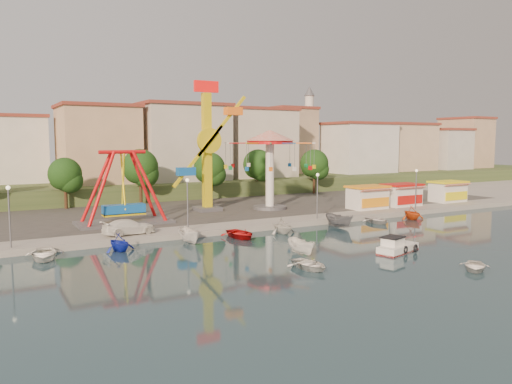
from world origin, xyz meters
TOP-DOWN VIEW (x-y plane):
  - ground at (0.00, 0.00)m, footprint 200.00×200.00m
  - quay_deck at (0.00, 62.00)m, footprint 200.00×100.00m
  - asphalt_pad at (0.00, 30.00)m, footprint 90.00×28.00m
  - hill_terrace at (0.00, 67.00)m, footprint 200.00×60.00m
  - pirate_ship_ride at (-12.42, 20.54)m, footprint 10.00×5.00m
  - kamikaze_tower at (-0.05, 25.05)m, footprint 6.84×3.10m
  - wave_swinger at (7.44, 22.72)m, footprint 11.60×11.60m
  - booth_left at (18.83, 16.49)m, footprint 5.40×3.78m
  - booth_mid at (25.08, 16.49)m, footprint 5.40×3.78m
  - booth_right at (34.45, 16.49)m, footprint 5.40×3.78m
  - lamp_post_0 at (-24.00, 13.00)m, footprint 0.14×0.14m
  - lamp_post_1 at (-8.00, 13.00)m, footprint 0.14×0.14m
  - lamp_post_2 at (8.00, 13.00)m, footprint 0.14×0.14m
  - lamp_post_3 at (24.00, 13.00)m, footprint 0.14×0.14m
  - tree_1 at (-16.00, 36.24)m, footprint 4.35×4.35m
  - tree_2 at (-6.00, 35.81)m, footprint 5.02×5.02m
  - tree_3 at (4.00, 34.36)m, footprint 4.68×4.68m
  - tree_4 at (14.00, 37.35)m, footprint 4.86×4.86m
  - tree_5 at (24.00, 35.54)m, footprint 4.83×4.83m
  - building_1 at (-21.33, 51.38)m, footprint 12.33×9.01m
  - building_2 at (-8.19, 51.96)m, footprint 11.95×9.28m
  - building_3 at (5.60, 48.80)m, footprint 12.59×10.50m
  - building_4 at (19.07, 52.20)m, footprint 10.75×9.23m
  - building_5 at (32.37, 50.33)m, footprint 12.77×10.96m
  - building_6 at (44.15, 48.77)m, footprint 8.23×8.98m
  - building_7 at (56.03, 53.70)m, footprint 11.59×10.93m
  - building_8 at (69.93, 47.19)m, footprint 12.84×9.28m
  - building_9 at (83.46, 49.95)m, footprint 12.95×9.17m
  - minaret at (36.00, 54.00)m, footprint 2.80×2.80m
  - cabin_motorboat at (5.02, -2.55)m, footprint 4.74×2.91m
  - rowboat_a at (-4.79, -3.39)m, footprint 2.75×3.68m
  - rowboat_b at (5.69, -9.76)m, footprint 3.78×3.62m
  - skiff at (-2.59, 0.82)m, footprint 1.47×3.61m
  - van at (-13.69, 14.00)m, footprint 5.30×2.71m
  - moored_boat_0 at (-21.81, 9.80)m, footprint 3.59×4.57m
  - moored_boat_1 at (-15.69, 9.80)m, footprint 3.33×3.61m
  - moored_boat_2 at (-9.09, 9.80)m, footprint 1.49×3.86m
  - moored_boat_3 at (-3.72, 9.80)m, footprint 3.13×4.28m
  - moored_boat_4 at (1.16, 9.80)m, footprint 2.96×3.36m
  - moored_boat_5 at (8.70, 9.80)m, footprint 1.84×4.13m
  - moored_boat_6 at (14.36, 9.80)m, footprint 2.76×3.70m
  - moored_boat_7 at (19.98, 9.80)m, footprint 3.46×3.79m

SIDE VIEW (x-z plane):
  - ground at x=0.00m, z-range 0.00..0.00m
  - quay_deck at x=0.00m, z-range 0.00..0.60m
  - rowboat_b at x=5.69m, z-range 0.00..0.64m
  - rowboat_a at x=-4.79m, z-range 0.00..0.73m
  - moored_boat_6 at x=14.36m, z-range 0.00..0.73m
  - cabin_motorboat at x=5.02m, z-range -0.36..1.20m
  - moored_boat_0 at x=-21.81m, z-range 0.00..0.86m
  - moored_boat_3 at x=-3.72m, z-range 0.00..0.86m
  - asphalt_pad at x=0.00m, z-range 0.60..0.61m
  - skiff at x=-2.59m, z-range 0.00..1.38m
  - moored_boat_2 at x=-9.09m, z-range 0.00..1.48m
  - moored_boat_5 at x=8.70m, z-range 0.00..1.55m
  - moored_boat_1 at x=-15.69m, z-range 0.00..1.58m
  - moored_boat_4 at x=1.16m, z-range 0.00..1.67m
  - moored_boat_7 at x=19.98m, z-range 0.00..1.72m
  - van at x=-13.69m, z-range 0.60..2.07m
  - hill_terrace at x=0.00m, z-range 0.00..3.00m
  - booth_left at x=18.83m, z-range 0.62..3.70m
  - booth_mid at x=25.08m, z-range 0.62..3.70m
  - booth_right at x=34.45m, z-range 0.62..3.70m
  - lamp_post_0 at x=-24.00m, z-range 0.60..5.60m
  - lamp_post_1 at x=-8.00m, z-range 0.60..5.60m
  - lamp_post_2 at x=8.00m, z-range 0.60..5.60m
  - lamp_post_3 at x=24.00m, z-range 0.60..5.60m
  - pirate_ship_ride at x=-12.42m, z-range 0.39..8.39m
  - tree_1 at x=-16.00m, z-range 1.80..8.60m
  - tree_3 at x=4.00m, z-range 1.90..9.21m
  - tree_5 at x=24.00m, z-range 1.94..9.48m
  - tree_4 at x=14.00m, z-range 1.95..9.55m
  - tree_2 at x=-6.00m, z-range 1.99..9.84m
  - building_1 at x=-21.33m, z-range 3.00..11.63m
  - building_7 at x=56.03m, z-range 3.00..11.76m
  - building_3 at x=5.60m, z-range 3.00..12.20m
  - building_9 at x=83.46m, z-range 3.00..12.21m
  - building_4 at x=19.07m, z-range 3.00..12.24m
  - wave_swinger at x=7.44m, z-range 3.00..13.40m
  - kamikaze_tower at x=-0.05m, z-range 0.23..16.73m
  - building_5 at x=32.37m, z-range 3.00..14.21m
  - building_2 at x=-8.19m, z-range 3.00..14.23m
  - building_6 at x=44.15m, z-range 3.00..15.36m
  - building_8 at x=69.93m, z-range 3.00..15.58m
  - minaret at x=36.00m, z-range 3.55..21.55m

